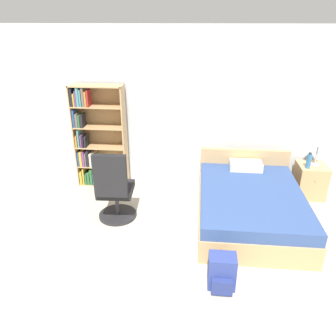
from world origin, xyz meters
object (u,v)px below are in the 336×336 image
object	(u,v)px
nightstand	(310,181)
bed	(249,203)
bookshelf	(94,138)
table_lamp	(320,140)
water_bottle	(309,161)
office_chair	(114,191)
backpack_blue	(222,273)

from	to	relation	value
nightstand	bed	bearing A→B (deg)	-143.51
bookshelf	nightstand	world-z (taller)	bookshelf
bookshelf	bed	bearing A→B (deg)	-19.69
table_lamp	water_bottle	bearing A→B (deg)	-139.44
office_chair	backpack_blue	bearing A→B (deg)	-38.73
office_chair	water_bottle	distance (m)	3.00
table_lamp	water_bottle	distance (m)	0.36
office_chair	bed	bearing A→B (deg)	6.90
office_chair	nightstand	bearing A→B (deg)	18.96
bed	office_chair	world-z (taller)	office_chair
bed	office_chair	bearing A→B (deg)	-173.10
bookshelf	water_bottle	world-z (taller)	bookshelf
office_chair	table_lamp	size ratio (longest dim) A/B	1.98
bed	backpack_blue	size ratio (longest dim) A/B	5.06
bookshelf	backpack_blue	distance (m)	3.14
nightstand	backpack_blue	distance (m)	2.66
office_chair	table_lamp	distance (m)	3.20
bookshelf	bed	distance (m)	2.73
nightstand	bookshelf	bearing A→B (deg)	178.30
bookshelf	bed	world-z (taller)	bookshelf
water_bottle	backpack_blue	size ratio (longest dim) A/B	0.65
bed	table_lamp	world-z (taller)	table_lamp
nightstand	water_bottle	world-z (taller)	water_bottle
office_chair	nightstand	xyz separation A→B (m)	(2.97, 1.02, -0.21)
nightstand	office_chair	bearing A→B (deg)	-161.04
water_bottle	bookshelf	bearing A→B (deg)	176.37
office_chair	water_bottle	world-z (taller)	office_chair
bookshelf	nightstand	bearing A→B (deg)	-1.70
office_chair	water_bottle	bearing A→B (deg)	17.66
bookshelf	nightstand	xyz separation A→B (m)	(3.57, -0.11, -0.58)
table_lamp	bookshelf	bearing A→B (deg)	178.46
table_lamp	office_chair	bearing A→B (deg)	-161.02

